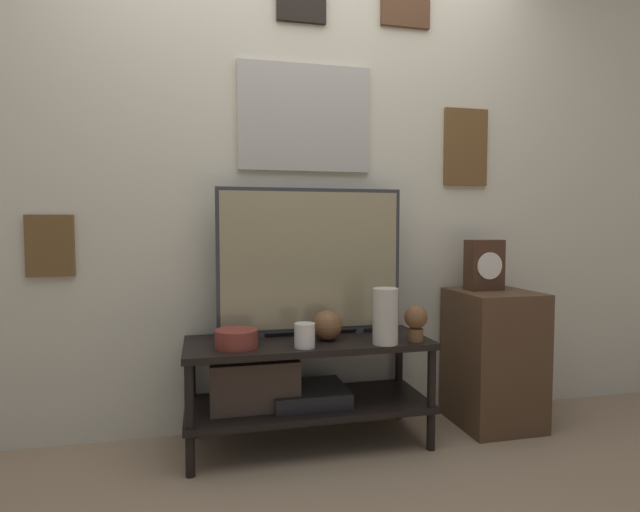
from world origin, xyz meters
name	(u,v)px	position (x,y,z in m)	size (l,w,h in m)	color
ground_plane	(321,470)	(0.00, 0.00, 0.00)	(12.00, 12.00, 0.00)	#997F60
wall_back	(297,167)	(0.00, 0.54, 1.36)	(6.40, 0.08, 2.70)	beige
media_console	(289,380)	(-0.09, 0.27, 0.32)	(1.15, 0.45, 0.51)	black
television	(311,260)	(0.04, 0.37, 0.88)	(0.92, 0.05, 0.73)	#333338
vase_wide_bowl	(236,339)	(-0.34, 0.19, 0.55)	(0.19, 0.19, 0.08)	brown
vase_tall_ceramic	(385,316)	(0.33, 0.10, 0.64)	(0.12, 0.12, 0.26)	beige
vase_round_glass	(327,325)	(0.09, 0.24, 0.58)	(0.14, 0.14, 0.14)	brown
candle_jar	(305,335)	(-0.05, 0.12, 0.56)	(0.09, 0.09, 0.11)	silver
decorative_bust	(416,320)	(0.48, 0.12, 0.61)	(0.11, 0.11, 0.17)	brown
side_table	(493,358)	(1.00, 0.28, 0.35)	(0.40, 0.42, 0.71)	#513823
mantel_clock	(484,265)	(0.97, 0.34, 0.84)	(0.19, 0.11, 0.27)	#422819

